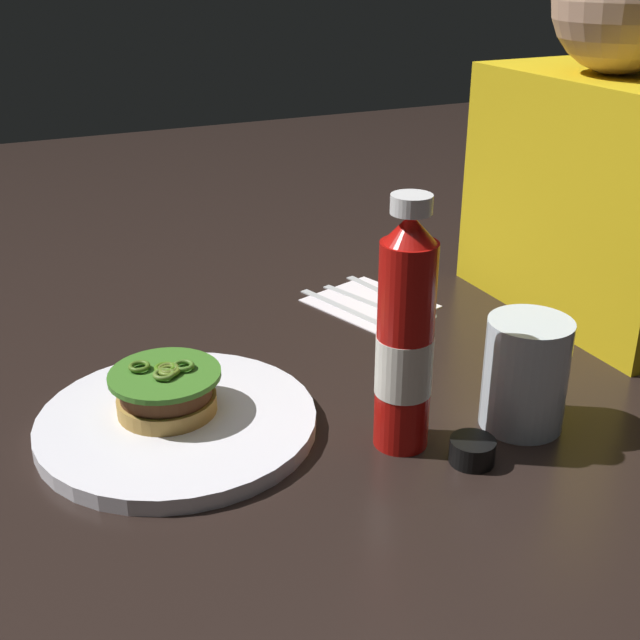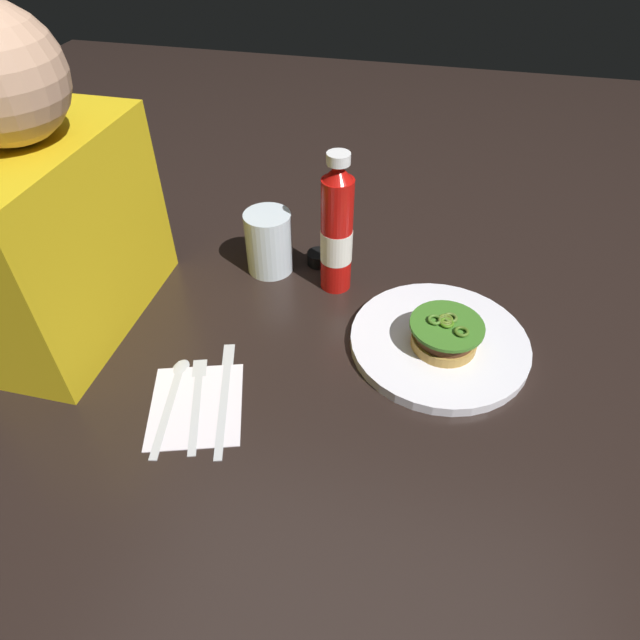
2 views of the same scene
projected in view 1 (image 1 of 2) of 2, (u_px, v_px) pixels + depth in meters
The scene contains 11 objects.
ground_plane at pixel (246, 395), 0.93m from camera, with size 3.00×3.00×0.00m, color black.
dinner_plate at pixel (177, 422), 0.86m from camera, with size 0.29×0.29×0.02m, color white.
burger_sandwich at pixel (166, 391), 0.86m from camera, with size 0.12×0.12×0.05m.
ketchup_bottle at pixel (405, 340), 0.79m from camera, with size 0.06×0.06×0.26m.
water_glass at pixel (525, 374), 0.85m from camera, with size 0.09×0.09×0.12m, color silver.
condiment_cup at pixel (472, 451), 0.81m from camera, with size 0.05×0.05×0.03m, color black.
napkin at pixel (370, 303), 1.17m from camera, with size 0.16×0.14×0.00m, color white.
butter_knife at pixel (363, 315), 1.12m from camera, with size 0.22×0.08×0.00m.
fork_utensil at pixel (379, 304), 1.16m from camera, with size 0.18×0.07×0.00m.
spoon_utensil at pixel (403, 300), 1.17m from camera, with size 0.19×0.05×0.00m.
diner_person at pixel (603, 160), 1.07m from camera, with size 0.37×0.18×0.50m.
Camera 1 is at (0.77, -0.27, 0.47)m, focal length 45.87 mm.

